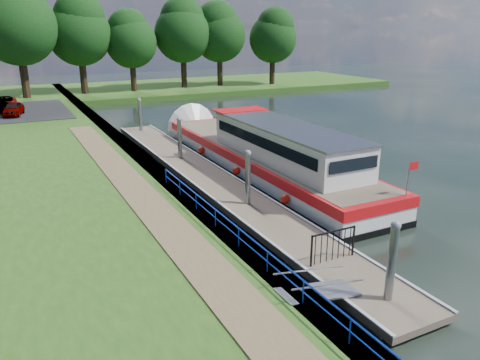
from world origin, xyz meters
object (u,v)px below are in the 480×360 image
barge (258,153)px  car_d (4,103)px  car_a (13,109)px  pontoon (209,181)px

barge → car_d: bearing=116.6°
car_a → barge: bearing=-46.4°
car_a → car_d: size_ratio=0.82×
pontoon → car_d: 28.29m
pontoon → car_a: (-8.68, 22.61, 1.23)m
pontoon → barge: barge is taller
barge → car_d: 28.74m
pontoon → barge: 3.84m
pontoon → car_a: size_ratio=8.84×
pontoon → barge: size_ratio=1.42×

